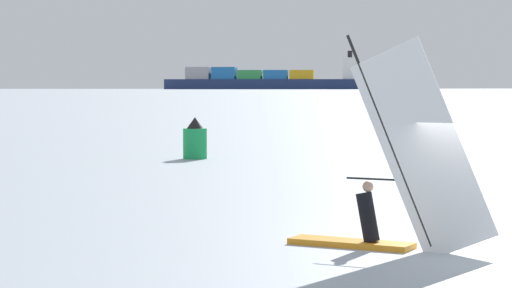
% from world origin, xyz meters
% --- Properties ---
extents(ground_plane, '(4000.00, 4000.00, 0.00)m').
position_xyz_m(ground_plane, '(0.00, 0.00, 0.00)').
color(ground_plane, '#9EA8B2').
extents(windsurfer, '(4.22, 1.17, 4.39)m').
position_xyz_m(windsurfer, '(-1.81, -0.17, 1.14)').
color(windsurfer, orange).
rests_on(windsurfer, ground_plane).
extents(cargo_ship, '(181.31, 63.10, 32.73)m').
position_xyz_m(cargo_ship, '(-246.88, 845.21, 8.06)').
color(cargo_ship, navy).
rests_on(cargo_ship, ground_plane).
extents(distant_headland, '(1231.56, 526.11, 30.46)m').
position_xyz_m(distant_headland, '(-410.32, 1375.62, 15.23)').
color(distant_headland, '#756B56').
rests_on(distant_headland, ground_plane).
extents(channel_buoy, '(1.05, 1.05, 1.83)m').
position_xyz_m(channel_buoy, '(-14.13, 22.61, 0.81)').
color(channel_buoy, '#19994C').
rests_on(channel_buoy, ground_plane).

